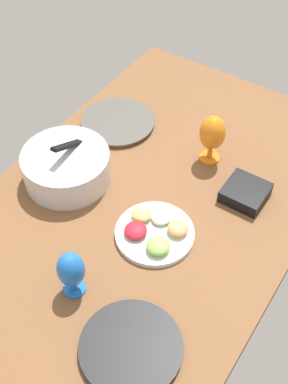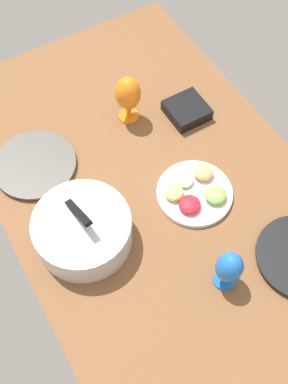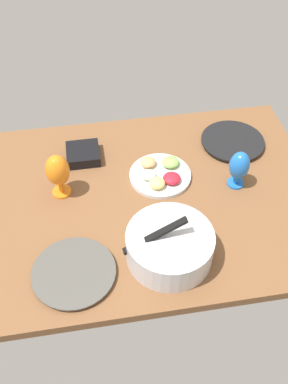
% 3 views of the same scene
% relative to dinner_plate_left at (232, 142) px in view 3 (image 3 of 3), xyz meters
% --- Properties ---
extents(ground_plane, '(1.60, 1.04, 0.04)m').
position_rel_dinner_plate_left_xyz_m(ground_plane, '(0.52, 0.26, -0.03)').
color(ground_plane, brown).
extents(dinner_plate_left, '(0.29, 0.29, 0.02)m').
position_rel_dinner_plate_left_xyz_m(dinner_plate_left, '(0.00, 0.00, 0.00)').
color(dinner_plate_left, '#4C4C51').
rests_on(dinner_plate_left, ground_plane).
extents(dinner_plate_right, '(0.30, 0.30, 0.02)m').
position_rel_dinner_plate_left_xyz_m(dinner_plate_right, '(0.76, 0.59, -0.00)').
color(dinner_plate_right, silver).
rests_on(dinner_plate_right, ground_plane).
extents(mixing_bowl, '(0.33, 0.31, 0.19)m').
position_rel_dinner_plate_left_xyz_m(mixing_bowl, '(0.42, 0.56, 0.05)').
color(mixing_bowl, silver).
rests_on(mixing_bowl, ground_plane).
extents(fruit_platter, '(0.26, 0.26, 0.06)m').
position_rel_dinner_plate_left_xyz_m(fruit_platter, '(0.37, 0.16, 0.01)').
color(fruit_platter, silver).
rests_on(fruit_platter, ground_plane).
extents(hurricane_glass_orange, '(0.10, 0.10, 0.20)m').
position_rel_dinner_plate_left_xyz_m(hurricane_glass_orange, '(0.79, 0.18, 0.11)').
color(hurricane_glass_orange, orange).
rests_on(hurricane_glass_orange, ground_plane).
extents(hurricane_glass_blue, '(0.08, 0.08, 0.17)m').
position_rel_dinner_plate_left_xyz_m(hurricane_glass_blue, '(0.06, 0.25, 0.09)').
color(hurricane_glass_blue, blue).
rests_on(hurricane_glass_blue, ground_plane).
extents(square_bowl_black, '(0.15, 0.15, 0.05)m').
position_rel_dinner_plate_left_xyz_m(square_bowl_black, '(0.69, -0.01, 0.01)').
color(square_bowl_black, black).
rests_on(square_bowl_black, ground_plane).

